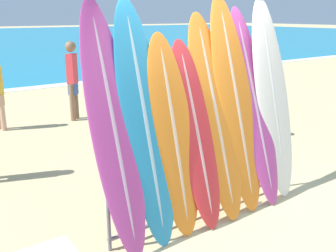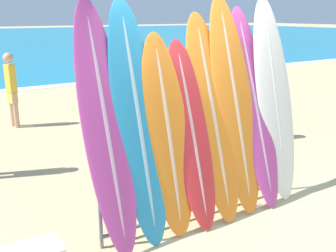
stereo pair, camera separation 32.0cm
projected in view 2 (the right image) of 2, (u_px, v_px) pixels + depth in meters
name	position (u px, v px, depth m)	size (l,w,h in m)	color
ground_plane	(233.00, 219.00, 4.65)	(160.00, 160.00, 0.00)	tan
surfboard_rack	(204.00, 177.00, 4.60)	(2.65, 0.04, 0.90)	slate
surfboard_slot_0	(106.00, 127.00, 3.87)	(0.49, 0.88, 2.51)	#B23D8E
surfboard_slot_1	(138.00, 123.00, 4.04)	(0.52, 0.79, 2.52)	teal
surfboard_slot_2	(168.00, 135.00, 4.20)	(0.54, 0.66, 2.17)	orange
surfboard_slot_3	(191.00, 135.00, 4.37)	(0.49, 0.77, 2.08)	red
surfboard_slot_4	(213.00, 117.00, 4.55)	(0.56, 0.86, 2.37)	orange
surfboard_slot_5	(235.00, 105.00, 4.71)	(0.57, 0.85, 2.57)	orange
surfboard_slot_6	(255.00, 107.00, 4.89)	(0.51, 0.92, 2.44)	#B23D8E
surfboard_slot_7	(274.00, 100.00, 5.03)	(0.58, 0.74, 2.56)	silver
person_near_water	(237.00, 92.00, 7.21)	(0.24, 0.29, 1.76)	#846047
person_mid_beach	(85.00, 77.00, 8.89)	(0.30, 0.29, 1.77)	#846047
person_far_left	(11.00, 87.00, 8.21)	(0.21, 0.26, 1.58)	tan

